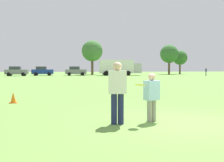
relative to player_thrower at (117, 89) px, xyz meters
name	(u,v)px	position (x,y,z in m)	size (l,w,h in m)	color
ground_plane	(186,124)	(1.89, -0.25, -0.96)	(192.74, 192.74, 0.00)	#608C3D
player_thrower	(117,89)	(0.00, 0.00, 0.00)	(0.51, 0.33, 1.71)	#1E234C
player_defender	(152,95)	(1.05, 0.20, -0.19)	(0.50, 0.41, 1.40)	gray
frisbee	(140,85)	(0.60, -0.16, 0.12)	(0.27, 0.27, 0.08)	yellow
traffic_cone	(13,98)	(-3.68, 5.13, -0.74)	(0.32, 0.32, 0.48)	#D8590C
parked_car_center	(16,71)	(-10.70, 46.34, -0.04)	(4.22, 2.26, 1.82)	slate
parked_car_mid_right	(42,71)	(-5.95, 47.70, -0.04)	(4.22, 2.26, 1.82)	navy
parked_car_near_right	(75,71)	(0.56, 46.76, -0.04)	(4.22, 2.26, 1.82)	slate
box_truck	(119,67)	(9.44, 46.30, 0.79)	(8.53, 3.08, 3.18)	white
bystander_sideline_watcher	(206,71)	(25.38, 40.46, -0.05)	(0.41, 0.51, 1.61)	#4C4C51
tree_west_maple	(92,51)	(4.70, 54.24, 4.45)	(4.85, 4.85, 7.87)	brown
tree_center_elm	(169,54)	(22.91, 53.03, 3.88)	(4.33, 4.33, 7.04)	brown
tree_east_birch	(180,58)	(27.13, 56.32, 3.15)	(3.68, 3.68, 5.98)	brown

